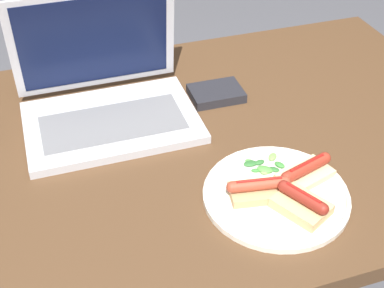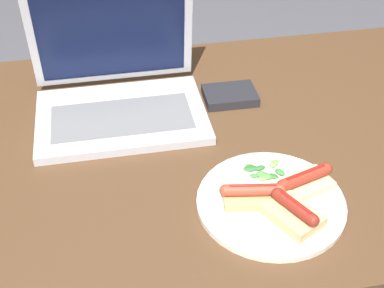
# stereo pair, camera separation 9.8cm
# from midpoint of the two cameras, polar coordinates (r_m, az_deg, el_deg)

# --- Properties ---
(desk) EXTENTS (1.33, 0.82, 0.73)m
(desk) POSITION_cam_midpoint_polar(r_m,az_deg,el_deg) (1.14, 2.10, -2.88)
(desk) COLOR #4C331E
(desk) RESTS_ON ground_plane
(laptop) EXTENTS (0.36, 0.27, 0.25)m
(laptop) POSITION_cam_midpoint_polar(r_m,az_deg,el_deg) (1.16, -5.44, 5.37)
(laptop) COLOR #B7B7BC
(laptop) RESTS_ON desk
(plate) EXTENTS (0.26, 0.26, 0.02)m
(plate) POSITION_cam_midpoint_polar(r_m,az_deg,el_deg) (0.96, 11.34, -6.15)
(plate) COLOR silver
(plate) RESTS_ON desk
(sausage_toast_left) EXTENTS (0.12, 0.07, 0.04)m
(sausage_toast_left) POSITION_cam_midpoint_polar(r_m,az_deg,el_deg) (0.95, 9.43, -5.45)
(sausage_toast_left) COLOR tan
(sausage_toast_left) RESTS_ON plate
(sausage_toast_middle) EXTENTS (0.10, 0.11, 0.04)m
(sausage_toast_middle) POSITION_cam_midpoint_polar(r_m,az_deg,el_deg) (0.93, 13.84, -7.26)
(sausage_toast_middle) COLOR tan
(sausage_toast_middle) RESTS_ON plate
(sausage_toast_right) EXTENTS (0.11, 0.09, 0.04)m
(sausage_toast_right) POSITION_cam_midpoint_polar(r_m,az_deg,el_deg) (0.99, 14.69, -3.96)
(sausage_toast_right) COLOR #D6B784
(sausage_toast_right) RESTS_ON plate
(salad_pile) EXTENTS (0.08, 0.06, 0.01)m
(salad_pile) POSITION_cam_midpoint_polar(r_m,az_deg,el_deg) (1.01, 10.50, -3.03)
(salad_pile) COLOR #4C8E3D
(salad_pile) RESTS_ON plate
(external_drive) EXTENTS (0.12, 0.09, 0.02)m
(external_drive) POSITION_cam_midpoint_polar(r_m,az_deg,el_deg) (1.22, 6.38, 5.09)
(external_drive) COLOR #232328
(external_drive) RESTS_ON desk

